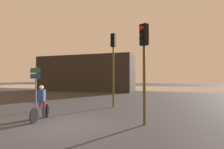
{
  "coord_description": "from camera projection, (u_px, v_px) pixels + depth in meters",
  "views": [
    {
      "loc": [
        4.19,
        -6.1,
        1.97
      ],
      "look_at": [
        0.5,
        5.0,
        2.2
      ],
      "focal_mm": 28.0,
      "sensor_mm": 36.0,
      "label": 1
    }
  ],
  "objects": [
    {
      "name": "ground_plane",
      "position": [
        61.0,
        126.0,
        7.07
      ],
      "size": [
        120.0,
        120.0,
        0.0
      ],
      "primitive_type": "plane",
      "color": "#333338"
    },
    {
      "name": "distant_building",
      "position": [
        85.0,
        73.0,
        26.94
      ],
      "size": [
        15.05,
        4.0,
        5.35
      ],
      "primitive_type": "cube",
      "color": "#2D2823",
      "rests_on": "ground"
    },
    {
      "name": "traffic_light_near_right",
      "position": [
        144.0,
        54.0,
        7.37
      ],
      "size": [
        0.4,
        0.42,
        4.25
      ],
      "rotation": [
        0.0,
        0.0,
        2.58
      ],
      "color": "#4C4719",
      "rests_on": "ground"
    },
    {
      "name": "water_strip",
      "position": [
        147.0,
        88.0,
        33.76
      ],
      "size": [
        80.0,
        16.0,
        0.01
      ],
      "primitive_type": "cube",
      "color": "#9E937F",
      "rests_on": "ground"
    },
    {
      "name": "traffic_light_center",
      "position": [
        113.0,
        56.0,
        11.91
      ],
      "size": [
        0.36,
        0.38,
        5.0
      ],
      "rotation": [
        0.0,
        0.0,
        2.92
      ],
      "color": "#4C4719",
      "rests_on": "ground"
    },
    {
      "name": "direction_sign_post",
      "position": [
        35.0,
        81.0,
        10.14
      ],
      "size": [
        1.04,
        0.41,
        2.6
      ],
      "rotation": [
        0.0,
        0.0,
        2.79
      ],
      "color": "slate",
      "rests_on": "ground"
    },
    {
      "name": "cyclist",
      "position": [
        41.0,
        102.0,
        8.2
      ],
      "size": [
        0.52,
        1.68,
        1.62
      ],
      "rotation": [
        0.0,
        0.0,
        -2.93
      ],
      "color": "black",
      "rests_on": "ground"
    }
  ]
}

